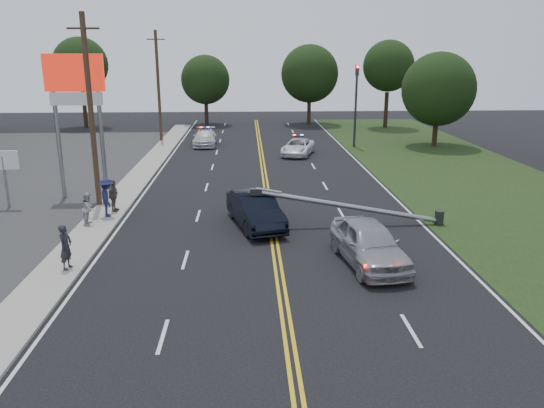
{
  "coord_description": "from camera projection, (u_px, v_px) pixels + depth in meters",
  "views": [
    {
      "loc": [
        -1.15,
        -16.04,
        8.03
      ],
      "look_at": [
        -0.1,
        6.08,
        1.7
      ],
      "focal_mm": 35.0,
      "sensor_mm": 36.0,
      "label": 1
    }
  ],
  "objects": [
    {
      "name": "sidewalk",
      "position": [
        105.0,
        216.0,
        26.87
      ],
      "size": [
        1.8,
        70.0,
        0.12
      ],
      "primitive_type": "cube",
      "color": "#9A948B",
      "rests_on": "ground"
    },
    {
      "name": "tree_5",
      "position": [
        80.0,
        65.0,
        57.44
      ],
      "size": [
        5.84,
        5.84,
        9.74
      ],
      "color": "black",
      "rests_on": "ground"
    },
    {
      "name": "bystander_b",
      "position": [
        88.0,
        208.0,
        25.25
      ],
      "size": [
        0.6,
        0.76,
        1.55
      ],
      "primitive_type": "imported",
      "rotation": [
        0.0,
        0.0,
        1.55
      ],
      "color": "#A3A3A7",
      "rests_on": "sidewalk"
    },
    {
      "name": "centerline_yellow",
      "position": [
        270.0,
        215.0,
        27.26
      ],
      "size": [
        0.36,
        80.0,
        0.0
      ],
      "primitive_type": "cube",
      "color": "gold",
      "rests_on": "ground"
    },
    {
      "name": "tree_9",
      "position": [
        439.0,
        89.0,
        46.04
      ],
      "size": [
        6.35,
        6.35,
        8.17
      ],
      "color": "black",
      "rests_on": "ground"
    },
    {
      "name": "bystander_a",
      "position": [
        66.0,
        247.0,
        19.95
      ],
      "size": [
        0.54,
        0.71,
        1.75
      ],
      "primitive_type": "imported",
      "rotation": [
        0.0,
        0.0,
        1.37
      ],
      "color": "#25242B",
      "rests_on": "sidewalk"
    },
    {
      "name": "utility_pole_far",
      "position": [
        158.0,
        86.0,
        48.5
      ],
      "size": [
        1.6,
        0.28,
        10.0
      ],
      "color": "#382619",
      "rests_on": "ground"
    },
    {
      "name": "tree_6",
      "position": [
        205.0,
        80.0,
        60.21
      ],
      "size": [
        5.52,
        5.52,
        7.85
      ],
      "color": "black",
      "rests_on": "ground"
    },
    {
      "name": "small_sign",
      "position": [
        4.0,
        165.0,
        27.91
      ],
      "size": [
        1.6,
        0.14,
        3.1
      ],
      "color": "gray",
      "rests_on": "ground"
    },
    {
      "name": "traffic_signal",
      "position": [
        356.0,
        99.0,
        45.69
      ],
      "size": [
        0.28,
        0.41,
        7.05
      ],
      "color": "#2D2D30",
      "rests_on": "ground"
    },
    {
      "name": "tree_7",
      "position": [
        310.0,
        74.0,
        60.44
      ],
      "size": [
        6.54,
        6.54,
        9.0
      ],
      "color": "black",
      "rests_on": "ground"
    },
    {
      "name": "bystander_c",
      "position": [
        107.0,
        198.0,
        26.4
      ],
      "size": [
        1.08,
        1.41,
        1.93
      ],
      "primitive_type": "imported",
      "rotation": [
        0.0,
        0.0,
        1.9
      ],
      "color": "#1C2046",
      "rests_on": "sidewalk"
    },
    {
      "name": "crashed_sedan",
      "position": [
        255.0,
        210.0,
        25.25
      ],
      "size": [
        2.97,
        5.26,
        1.64
      ],
      "primitive_type": "imported",
      "rotation": [
        0.0,
        0.0,
        0.26
      ],
      "color": "black",
      "rests_on": "ground"
    },
    {
      "name": "bystander_d",
      "position": [
        113.0,
        196.0,
        27.28
      ],
      "size": [
        0.58,
        1.03,
        1.66
      ],
      "primitive_type": "imported",
      "rotation": [
        0.0,
        0.0,
        1.38
      ],
      "color": "#62544F",
      "rests_on": "sidewalk"
    },
    {
      "name": "grass_verge",
      "position": [
        526.0,
        211.0,
        27.88
      ],
      "size": [
        12.0,
        80.0,
        0.01
      ],
      "primitive_type": "cube",
      "color": "black",
      "rests_on": "ground"
    },
    {
      "name": "fallen_streetlight",
      "position": [
        360.0,
        208.0,
        25.28
      ],
      "size": [
        9.36,
        0.44,
        1.91
      ],
      "color": "#2D2D30",
      "rests_on": "ground"
    },
    {
      "name": "utility_pole_mid",
      "position": [
        91.0,
        112.0,
        27.37
      ],
      "size": [
        1.6,
        0.28,
        10.0
      ],
      "color": "#382619",
      "rests_on": "ground"
    },
    {
      "name": "pylon_sign",
      "position": [
        76.0,
        91.0,
        28.98
      ],
      "size": [
        3.2,
        0.35,
        8.0
      ],
      "color": "gray",
      "rests_on": "ground"
    },
    {
      "name": "waiting_sedan",
      "position": [
        369.0,
        243.0,
        20.72
      ],
      "size": [
        2.71,
        5.28,
        1.72
      ],
      "primitive_type": "imported",
      "rotation": [
        0.0,
        0.0,
        0.14
      ],
      "color": "#9E9FA5",
      "rests_on": "ground"
    },
    {
      "name": "tree_8",
      "position": [
        389.0,
        66.0,
        57.27
      ],
      "size": [
        5.5,
        5.5,
        9.42
      ],
      "color": "black",
      "rests_on": "ground"
    },
    {
      "name": "emergency_b",
      "position": [
        205.0,
        138.0,
        47.5
      ],
      "size": [
        2.1,
        4.95,
        1.42
      ],
      "primitive_type": "imported",
      "rotation": [
        0.0,
        0.0,
        0.02
      ],
      "color": "silver",
      "rests_on": "ground"
    },
    {
      "name": "emergency_a",
      "position": [
        298.0,
        147.0,
        43.08
      ],
      "size": [
        3.39,
        5.05,
        1.29
      ],
      "primitive_type": "imported",
      "rotation": [
        0.0,
        0.0,
        -0.3
      ],
      "color": "white",
      "rests_on": "ground"
    },
    {
      "name": "ground",
      "position": [
        284.0,
        303.0,
        17.66
      ],
      "size": [
        120.0,
        120.0,
        0.0
      ],
      "primitive_type": "plane",
      "color": "black",
      "rests_on": "ground"
    }
  ]
}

